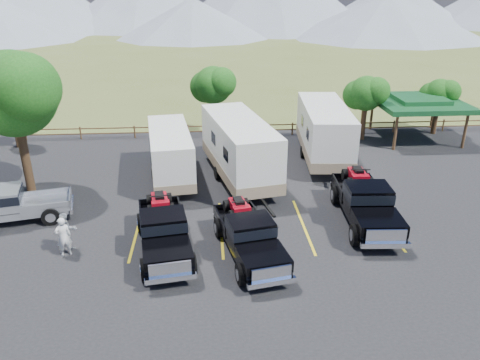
{
  "coord_description": "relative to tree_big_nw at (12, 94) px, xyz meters",
  "views": [
    {
      "loc": [
        -2.51,
        -15.74,
        10.99
      ],
      "look_at": [
        -0.93,
        6.19,
        1.6
      ],
      "focal_mm": 35.0,
      "sensor_mm": 36.0,
      "label": 1
    }
  ],
  "objects": [
    {
      "name": "trailer_right",
      "position": [
        17.59,
        3.98,
        -3.67
      ],
      "size": [
        3.37,
        10.39,
        3.6
      ],
      "rotation": [
        0.0,
        0.0,
        -0.08
      ],
      "color": "silver",
      "rests_on": "asphalt_lot"
    },
    {
      "name": "pickup_silver",
      "position": [
        0.3,
        -3.58,
        -4.64
      ],
      "size": [
        6.18,
        3.15,
        1.77
      ],
      "rotation": [
        0.0,
        0.0,
        -1.35
      ],
      "color": "#A4A7AD",
      "rests_on": "asphalt_lot"
    },
    {
      "name": "rig_center",
      "position": [
        11.67,
        -7.36,
        -4.59
      ],
      "size": [
        3.05,
        6.25,
        2.0
      ],
      "rotation": [
        0.0,
        0.0,
        0.2
      ],
      "color": "black",
      "rests_on": "asphalt_lot"
    },
    {
      "name": "ground",
      "position": [
        12.55,
        -9.03,
        -5.6
      ],
      "size": [
        320.0,
        320.0,
        0.0
      ],
      "primitive_type": "plane",
      "color": "#4C5B27",
      "rests_on": "ground"
    },
    {
      "name": "rig_right",
      "position": [
        17.61,
        -4.74,
        -4.49
      ],
      "size": [
        2.63,
        6.76,
        2.22
      ],
      "rotation": [
        0.0,
        0.0,
        -0.05
      ],
      "color": "black",
      "rests_on": "asphalt_lot"
    },
    {
      "name": "trailer_left",
      "position": [
        7.81,
        1.26,
        -3.97
      ],
      "size": [
        3.16,
        8.77,
        3.03
      ],
      "rotation": [
        0.0,
        0.0,
        0.13
      ],
      "color": "silver",
      "rests_on": "asphalt_lot"
    },
    {
      "name": "person_a",
      "position": [
        3.76,
        -6.91,
        -4.65
      ],
      "size": [
        0.78,
        0.68,
        1.81
      ],
      "primitive_type": "imported",
      "rotation": [
        0.0,
        0.0,
        3.59
      ],
      "color": "silver",
      "rests_on": "asphalt_lot"
    },
    {
      "name": "tree_big_nw",
      "position": [
        0.0,
        0.0,
        0.0
      ],
      "size": [
        5.54,
        5.18,
        7.84
      ],
      "color": "#321E13",
      "rests_on": "ground"
    },
    {
      "name": "tree_north",
      "position": [
        10.52,
        9.99,
        -1.76
      ],
      "size": [
        3.46,
        3.24,
        5.25
      ],
      "color": "#321E13",
      "rests_on": "ground"
    },
    {
      "name": "rig_left",
      "position": [
        7.99,
        -6.72,
        -4.56
      ],
      "size": [
        2.92,
        6.43,
        2.07
      ],
      "rotation": [
        0.0,
        0.0,
        0.16
      ],
      "color": "black",
      "rests_on": "asphalt_lot"
    },
    {
      "name": "asphalt_lot",
      "position": [
        12.55,
        -6.03,
        -5.58
      ],
      "size": [
        44.0,
        34.0,
        0.04
      ],
      "primitive_type": "cube",
      "color": "black",
      "rests_on": "ground"
    },
    {
      "name": "stall_lines",
      "position": [
        12.55,
        -5.03,
        -5.55
      ],
      "size": [
        12.12,
        5.5,
        0.01
      ],
      "color": "gold",
      "rests_on": "asphalt_lot"
    },
    {
      "name": "rail_fence",
      "position": [
        14.55,
        9.47,
        -4.99
      ],
      "size": [
        36.12,
        0.12,
        1.0
      ],
      "color": "brown",
      "rests_on": "ground"
    },
    {
      "name": "tree_ne_b",
      "position": [
        27.52,
        8.99,
        -2.47
      ],
      "size": [
        2.77,
        2.59,
        4.27
      ],
      "color": "#321E13",
      "rests_on": "ground"
    },
    {
      "name": "person_b",
      "position": [
        3.81,
        -6.52,
        -4.66
      ],
      "size": [
        1.11,
        1.07,
        1.8
      ],
      "primitive_type": "imported",
      "rotation": [
        0.0,
        0.0,
        0.63
      ],
      "color": "slate",
      "rests_on": "asphalt_lot"
    },
    {
      "name": "tree_nw_small",
      "position": [
        -3.48,
        7.99,
        -2.81
      ],
      "size": [
        2.59,
        2.43,
        3.85
      ],
      "color": "#321E13",
      "rests_on": "ground"
    },
    {
      "name": "tree_ne_a",
      "position": [
        21.52,
        7.99,
        -2.11
      ],
      "size": [
        3.11,
        2.92,
        4.76
      ],
      "color": "#321E13",
      "rests_on": "ground"
    },
    {
      "name": "trailer_center",
      "position": [
        11.85,
        0.99,
        -3.66
      ],
      "size": [
        4.37,
        10.48,
        3.63
      ],
      "rotation": [
        0.0,
        0.0,
        0.21
      ],
      "color": "silver",
      "rests_on": "asphalt_lot"
    },
    {
      "name": "pavilion",
      "position": [
        25.55,
        7.97,
        -2.81
      ],
      "size": [
        6.2,
        6.2,
        3.22
      ],
      "color": "brown",
      "rests_on": "ground"
    }
  ]
}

